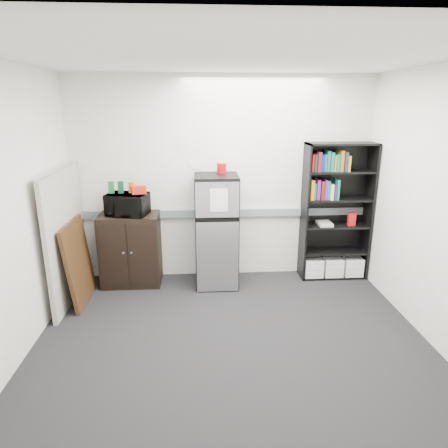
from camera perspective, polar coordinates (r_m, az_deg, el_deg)
name	(u,v)px	position (r m, az deg, el deg)	size (l,w,h in m)	color
floor	(232,342)	(4.23, 1.16, -16.53)	(4.00, 4.00, 0.00)	black
wall_back	(222,180)	(5.37, -0.27, 6.31)	(4.00, 0.02, 2.70)	silver
wall_right	(443,211)	(4.32, 28.77, 1.66)	(0.02, 3.50, 2.70)	silver
wall_left	(9,218)	(4.03, -28.34, 0.77)	(0.02, 3.50, 2.70)	silver
ceiling	(234,56)	(3.56, 1.44, 22.86)	(4.00, 3.50, 0.02)	white
electrical_raceway	(222,213)	(5.44, -0.25, 1.59)	(3.92, 0.05, 0.10)	slate
wall_note	(196,165)	(5.33, -4.08, 8.36)	(0.14, 0.00, 0.10)	white
bookshelf	(336,213)	(5.59, 15.70, 1.50)	(0.90, 0.34, 1.85)	black
cubicle_partition	(66,237)	(5.10, -21.63, -1.68)	(0.06, 1.30, 1.62)	gray
cabinet	(131,249)	(5.43, -13.16, -3.55)	(0.77, 0.51, 0.96)	black
microwave	(127,204)	(5.24, -13.63, 2.75)	(0.50, 0.34, 0.28)	black
snack_box_a	(111,187)	(5.27, -15.82, 5.05)	(0.07, 0.05, 0.15)	#175128
snack_box_b	(121,187)	(5.24, -14.54, 5.09)	(0.07, 0.05, 0.15)	#0C3621
snack_box_c	(132,188)	(5.22, -13.03, 5.09)	(0.07, 0.05, 0.14)	#D36013
snack_bag	(139,190)	(5.16, -12.07, 4.79)	(0.18, 0.10, 0.10)	red
refrigerator	(217,231)	(5.20, -1.08, -1.04)	(0.55, 0.58, 1.47)	black
coffee_can	(222,167)	(5.14, -0.34, 8.17)	(0.12, 0.12, 0.17)	#AE080C
framed_poster	(79,262)	(5.11, -20.05, -5.18)	(0.15, 0.78, 1.00)	#321B0D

